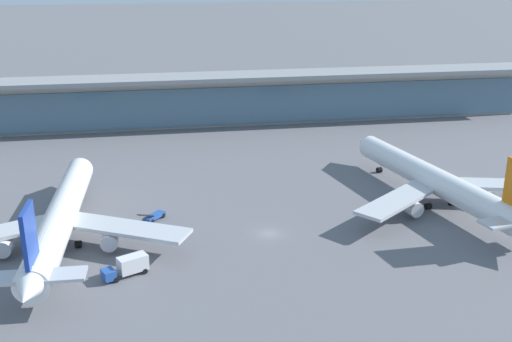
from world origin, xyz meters
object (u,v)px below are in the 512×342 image
service_truck_by_tail_blue (154,216)px  service_truck_on_taxiway_blue (128,266)px  airliner_centre_stand (437,182)px  service_truck_mid_apron_grey (475,188)px  airliner_left_stand (60,219)px

service_truck_by_tail_blue → service_truck_on_taxiway_blue: (-4.19, -20.95, 0.88)m
airliner_centre_stand → service_truck_on_taxiway_blue: bearing=-162.5°
service_truck_mid_apron_grey → service_truck_by_tail_blue: service_truck_by_tail_blue is taller
airliner_left_stand → service_truck_on_taxiway_blue: size_ratio=7.75×
service_truck_mid_apron_grey → service_truck_on_taxiway_blue: service_truck_on_taxiway_blue is taller
airliner_centre_stand → service_truck_on_taxiway_blue: size_ratio=7.70×
service_truck_mid_apron_grey → airliner_left_stand: bearing=-172.4°
airliner_left_stand → service_truck_by_tail_blue: airliner_left_stand is taller
airliner_left_stand → service_truck_mid_apron_grey: bearing=7.6°
airliner_centre_stand → service_truck_by_tail_blue: (-56.51, 1.78, -4.13)m
airliner_left_stand → service_truck_mid_apron_grey: size_ratio=19.23×
airliner_centre_stand → service_truck_mid_apron_grey: 13.10m
airliner_left_stand → service_truck_on_taxiway_blue: bearing=-48.2°
service_truck_mid_apron_grey → service_truck_by_tail_blue: (-67.93, -3.20, -0.07)m
service_truck_on_taxiway_blue → service_truck_mid_apron_grey: bearing=18.5°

